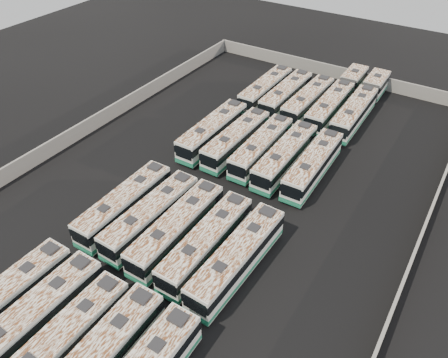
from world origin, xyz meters
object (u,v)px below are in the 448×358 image
bus_midback_far_right (313,165)px  bus_back_far_left (265,90)px  bus_midback_center (261,147)px  bus_midback_right (285,156)px  bus_front_left (34,319)px  bus_midfront_far_left (125,204)px  bus_back_far_right (361,103)px  bus_back_left (286,95)px  bus_midfront_left (151,216)px  bus_back_center (308,101)px  bus_front_far_left (4,301)px  bus_midfront_right (207,243)px  bus_front_center (62,343)px  bus_midfront_far_right (237,258)px  bus_midback_left (236,139)px  bus_back_right (338,98)px  bus_midback_far_left (213,131)px  bus_midfront_center (177,228)px

bus_midback_far_right → bus_back_far_left: bearing=133.3°
bus_midback_center → bus_midback_right: size_ratio=0.97×
bus_front_left → bus_midfront_far_left: bus_front_left is taller
bus_midback_right → bus_midback_center: bearing=176.3°
bus_back_far_right → bus_back_left: bearing=-162.3°
bus_midback_right → bus_back_far_right: 18.79m
bus_midfront_left → bus_back_center: (3.51, 32.17, 0.01)m
bus_front_far_left → bus_midfront_right: (10.82, 14.89, 0.03)m
bus_front_center → bus_midfront_left: size_ratio=0.99×
bus_midfront_right → bus_midback_right: bearing=89.8°
bus_front_far_left → bus_midback_far_right: 35.47m
bus_front_left → bus_midback_right: bearing=77.8°
bus_front_far_left → bus_front_center: size_ratio=1.01×
bus_front_left → bus_back_far_right: bearing=78.5°
bus_midback_far_right → bus_back_far_left: bus_back_far_left is taller
bus_midfront_left → bus_midfront_far_right: size_ratio=0.97×
bus_midback_left → bus_back_far_right: bus_back_far_right is taller
bus_midback_center → bus_back_right: bearing=78.5°
bus_midback_left → bus_back_far_right: 21.27m
bus_back_far_left → bus_front_far_left: bearing=-90.2°
bus_midback_left → bus_back_center: 15.29m
bus_midback_center → bus_midback_left: bearing=-178.2°
bus_midfront_far_right → bus_midback_far_left: size_ratio=1.00×
bus_midback_center → bus_back_far_right: bus_back_far_right is taller
bus_front_center → bus_back_far_right: 51.24m
bus_midback_center → bus_back_right: bus_back_right is taller
bus_midback_left → bus_midback_center: bus_midback_left is taller
bus_midfront_right → bus_midback_center: 17.92m
bus_back_far_right → bus_midback_far_left: bearing=-128.6°
bus_front_left → bus_midfront_far_right: bearing=54.0°
bus_front_left → bus_back_far_right: bus_front_left is taller
bus_midfront_far_right → bus_midback_center: bearing=113.2°
bus_midfront_center → bus_midfront_right: bearing=-0.9°
bus_midback_far_right → bus_back_center: size_ratio=1.00×
bus_front_left → bus_back_left: 46.96m
bus_back_center → bus_back_right: 4.86m
bus_midback_center → bus_midback_far_right: bus_midback_far_right is taller
bus_midfront_right → bus_midback_far_right: size_ratio=1.00×
bus_midfront_far_right → bus_midback_center: bus_midfront_far_right is taller
bus_back_left → bus_back_center: bus_back_left is taller
bus_midfront_left → bus_midback_right: bus_midback_right is taller
bus_front_far_left → bus_midfront_left: bus_midfront_left is taller
bus_midfront_far_right → bus_midfront_center: bearing=-179.7°
bus_midfront_far_left → bus_back_center: 33.07m
bus_back_right → bus_midfront_left: bearing=-101.9°
bus_midfront_left → bus_back_far_left: size_ratio=1.00×
bus_midback_right → bus_midback_left: bearing=179.5°
bus_midback_left → bus_back_center: size_ratio=0.99×
bus_midfront_left → bus_midback_far_right: size_ratio=1.00×
bus_midback_right → bus_midfront_far_left: bearing=-121.8°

